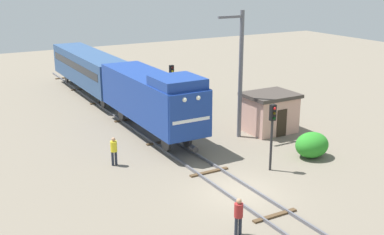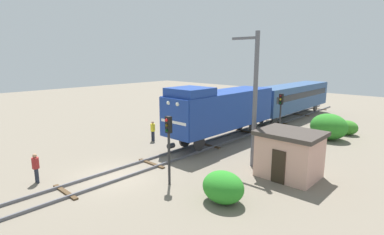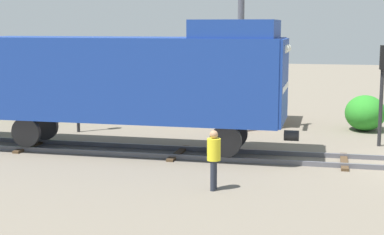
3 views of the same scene
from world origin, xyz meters
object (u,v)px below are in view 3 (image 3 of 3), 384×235
Objects in this scene: traffic_signal_mid at (77,68)px; locomotive at (134,76)px; traffic_signal_near at (383,76)px; catenary_mast at (241,28)px; worker_by_signal at (214,155)px; relay_hut at (250,94)px.

locomotive is at bearing -132.51° from traffic_signal_mid.
traffic_signal_near is at bearing -90.92° from traffic_signal_mid.
catenary_mast is at bearing 72.91° from traffic_signal_near.
locomotive is at bearing 79.85° from worker_by_signal.
traffic_signal_near is at bearing -69.93° from locomotive.
traffic_signal_mid is 2.33× the size of worker_by_signal.
traffic_signal_mid is at bearing 120.66° from relay_hut.
catenary_mast reaches higher than locomotive.
locomotive reaches higher than traffic_signal_near.
catenary_mast reaches higher than relay_hut.
traffic_signal_near reaches higher than worker_by_signal.
catenary_mast is 2.42× the size of relay_hut.
traffic_signal_near is 2.26× the size of worker_by_signal.
relay_hut is at bearing 52.24° from traffic_signal_near.
traffic_signal_near is 7.14m from relay_hut.
traffic_signal_near is (3.20, -8.76, -0.09)m from locomotive.
traffic_signal_near is 1.10× the size of relay_hut.
traffic_signal_near is at bearing -127.76° from relay_hut.
traffic_signal_mid is 8.16m from relay_hut.
traffic_signal_near reaches higher than relay_hut.
catenary_mast reaches higher than traffic_signal_near.
traffic_signal_mid reaches higher than traffic_signal_near.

